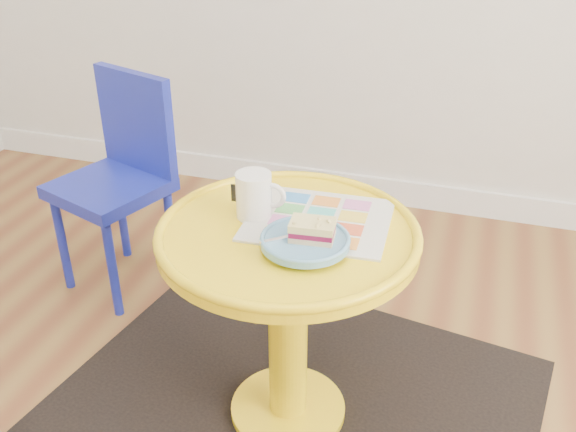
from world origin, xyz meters
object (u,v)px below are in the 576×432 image
(chair, at_px, (121,169))
(plate, at_px, (305,242))
(mug, at_px, (255,194))
(side_table, at_px, (288,288))
(newspaper, at_px, (318,220))

(chair, xyz_separation_m, plate, (0.82, -0.55, 0.18))
(mug, height_order, plate, mug)
(plate, bearing_deg, side_table, 132.34)
(chair, bearing_deg, mug, -14.68)
(newspaper, xyz_separation_m, plate, (0.00, -0.13, 0.02))
(newspaper, bearing_deg, chair, 150.14)
(side_table, distance_m, mug, 0.25)
(side_table, relative_size, chair, 0.83)
(newspaper, distance_m, plate, 0.14)
(side_table, bearing_deg, plate, -47.66)
(newspaper, relative_size, plate, 1.69)
(mug, bearing_deg, plate, -37.28)
(mug, relative_size, plate, 0.62)
(chair, distance_m, newspaper, 0.93)
(newspaper, height_order, plate, plate)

